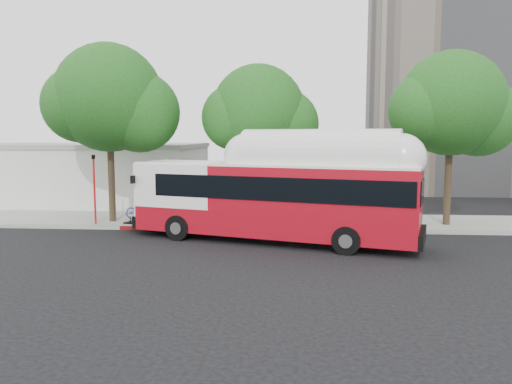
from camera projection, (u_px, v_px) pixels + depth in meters
The scene contains 10 objects.
ground at pixel (272, 249), 21.35m from camera, with size 120.00×120.00×0.00m, color black.
sidewalk at pixel (277, 221), 27.78m from camera, with size 60.00×5.00×0.15m, color gray.
curb_strip at pixel (275, 230), 25.20m from camera, with size 60.00×0.30×0.15m, color gray.
red_curb_segment at pixel (216, 229), 25.43m from camera, with size 10.00×0.32×0.16m, color maroon.
street_tree_left at pixel (118, 102), 26.75m from camera, with size 6.67×5.80×9.74m.
street_tree_mid at pixel (266, 115), 26.73m from camera, with size 5.75×5.00×8.62m.
street_tree_right at pixel (459, 108), 25.74m from camera, with size 6.21×5.40×9.18m.
low_commercial_bldg at pixel (87, 173), 36.03m from camera, with size 16.20×10.20×4.25m.
transit_bus at pixel (274, 200), 22.56m from camera, with size 13.97×6.39×4.10m.
signal_pole at pixel (94, 190), 26.29m from camera, with size 0.11×0.36×3.83m.
Camera 1 is at (0.92, -20.93, 4.83)m, focal length 35.00 mm.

